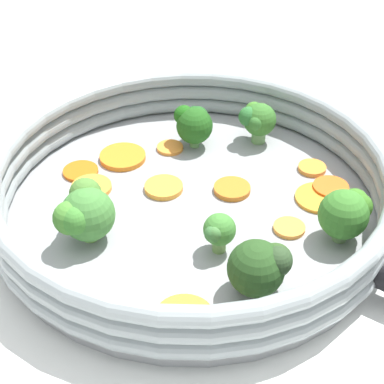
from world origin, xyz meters
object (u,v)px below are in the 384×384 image
Objects in this scene: carrot_slice_10 at (81,171)px; carrot_slice_7 at (312,168)px; carrot_slice_2 at (331,188)px; carrot_slice_5 at (184,317)px; skillet at (192,210)px; carrot_slice_0 at (91,187)px; carrot_slice_1 at (160,190)px; broccoli_floret_5 at (194,123)px; broccoli_floret_0 at (261,267)px; carrot_slice_8 at (289,228)px; broccoli_floret_3 at (257,119)px; carrot_slice_4 at (170,148)px; broccoli_floret_1 at (218,231)px; broccoli_floret_4 at (84,213)px; carrot_slice_3 at (320,198)px; broccoli_floret_2 at (347,212)px; carrot_slice_9 at (123,157)px; carrot_slice_6 at (232,189)px.

carrot_slice_7 is at bearing -137.82° from carrot_slice_10.
carrot_slice_5 is at bearing 90.48° from carrot_slice_2.
carrot_slice_7 is at bearing -113.86° from skillet.
carrot_slice_2 is at bearing -139.53° from carrot_slice_0.
broccoli_floret_5 is at bearing -69.81° from carrot_slice_1.
skillet is 0.13m from broccoli_floret_0.
carrot_slice_7 is 0.10m from carrot_slice_8.
carrot_slice_5 is 0.27m from broccoli_floret_3.
carrot_slice_10 is at bearing 66.98° from carrot_slice_4.
carrot_slice_1 is 0.16m from carrot_slice_7.
carrot_slice_0 is (0.09, 0.05, 0.01)m from skillet.
carrot_slice_4 is at bearing 63.07° from broccoli_floret_5.
carrot_slice_4 is at bearing -33.13° from broccoli_floret_1.
broccoli_floret_4 is at bearing 58.45° from carrot_slice_2.
carrot_slice_3 and carrot_slice_5 have the same top height.
carrot_slice_2 is at bearing -138.25° from carrot_slice_1.
carrot_slice_7 is 0.16m from broccoli_floret_1.
carrot_slice_7 is 0.98× the size of carrot_slice_8.
broccoli_floret_2 is (-0.17, -0.06, 0.03)m from carrot_slice_1.
skillet is at bearing 50.51° from carrot_slice_2.
broccoli_floret_5 reaches higher than carrot_slice_1.
carrot_slice_2 is (-0.09, -0.11, 0.01)m from skillet.
carrot_slice_3 is 0.94× the size of broccoli_floret_2.
broccoli_floret_0 is at bearing 164.62° from broccoli_floret_1.
broccoli_floret_3 is (-0.07, -0.18, 0.03)m from carrot_slice_0.
skillet is 0.10m from carrot_slice_4.
broccoli_floret_3 reaches higher than skillet.
carrot_slice_0 reaches higher than carrot_slice_10.
broccoli_floret_1 is at bearing 146.87° from carrot_slice_4.
carrot_slice_4 is 0.75× the size of broccoli_floret_1.
broccoli_floret_3 is (0.15, -0.08, -0.00)m from broccoli_floret_2.
carrot_slice_1 reaches higher than carrot_slice_3.
broccoli_floret_0 is (-0.03, 0.14, 0.03)m from carrot_slice_3.
carrot_slice_0 is 0.82× the size of carrot_slice_9.
broccoli_floret_2 reaches higher than skillet.
broccoli_floret_0 is at bearing 176.24° from carrot_slice_10.
carrot_slice_6 is 1.01× the size of carrot_slice_10.
carrot_slice_9 is at bearing -107.59° from carrot_slice_10.
carrot_slice_7 is 0.63× the size of broccoli_floret_3.
broccoli_floret_4 reaches higher than carrot_slice_0.
carrot_slice_1 and carrot_slice_7 have the same top height.
carrot_slice_9 is at bearing 54.66° from broccoli_floret_3.
broccoli_floret_3 is at bearing -125.34° from carrot_slice_9.
broccoli_floret_0 is (-0.20, 0.00, 0.02)m from carrot_slice_0.
broccoli_floret_2 reaches higher than carrot_slice_4.
carrot_slice_0 is 1.39× the size of carrot_slice_7.
broccoli_floret_1 is at bearing 137.83° from broccoli_floret_5.
carrot_slice_9 is at bearing -32.17° from carrot_slice_5.
carrot_slice_10 is 0.95× the size of broccoli_floret_1.
broccoli_floret_2 reaches higher than carrot_slice_10.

